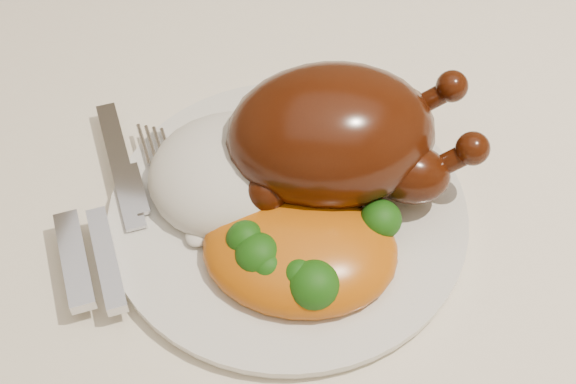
# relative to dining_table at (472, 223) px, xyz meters

# --- Properties ---
(dining_table) EXTENTS (1.60, 0.90, 0.76)m
(dining_table) POSITION_rel_dining_table_xyz_m (0.00, 0.00, 0.00)
(dining_table) COLOR brown
(dining_table) RESTS_ON floor
(tablecloth) EXTENTS (1.73, 1.03, 0.18)m
(tablecloth) POSITION_rel_dining_table_xyz_m (0.00, 0.00, 0.07)
(tablecloth) COLOR white
(tablecloth) RESTS_ON dining_table
(dinner_plate) EXTENTS (0.31, 0.31, 0.01)m
(dinner_plate) POSITION_rel_dining_table_xyz_m (-0.15, -0.10, 0.11)
(dinner_plate) COLOR silver
(dinner_plate) RESTS_ON tablecloth
(roast_chicken) EXTENTS (0.20, 0.16, 0.10)m
(roast_chicken) POSITION_rel_dining_table_xyz_m (-0.12, -0.07, 0.16)
(roast_chicken) COLOR #3F1506
(roast_chicken) RESTS_ON dinner_plate
(rice_mound) EXTENTS (0.15, 0.15, 0.07)m
(rice_mound) POSITION_rel_dining_table_xyz_m (-0.19, -0.09, 0.13)
(rice_mound) COLOR white
(rice_mound) RESTS_ON dinner_plate
(mac_and_cheese) EXTENTS (0.14, 0.12, 0.05)m
(mac_and_cheese) POSITION_rel_dining_table_xyz_m (-0.12, -0.15, 0.13)
(mac_and_cheese) COLOR orange
(mac_and_cheese) RESTS_ON dinner_plate
(cutlery) EXTENTS (0.09, 0.19, 0.01)m
(cutlery) POSITION_rel_dining_table_xyz_m (-0.27, -0.15, 0.12)
(cutlery) COLOR silver
(cutlery) RESTS_ON dinner_plate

